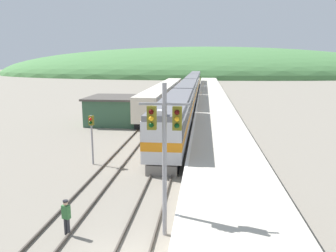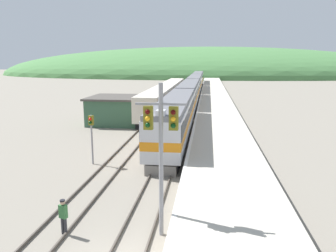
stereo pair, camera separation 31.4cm
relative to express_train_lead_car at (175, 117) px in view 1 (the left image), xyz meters
name	(u,v)px [view 1 (the left image)]	position (x,y,z in m)	size (l,w,h in m)	color
track_main	(193,92)	(0.00, 49.07, -2.24)	(1.52, 180.00, 0.16)	#4C443D
track_siding	(177,92)	(-3.91, 49.07, -2.24)	(1.52, 180.00, 0.16)	#4C443D
platform	(213,100)	(4.45, 29.07, -1.77)	(5.60, 140.00, 1.10)	#BCB5A5
distant_hills	(199,75)	(0.00, 146.41, -2.32)	(220.67, 99.30, 29.39)	#477A42
station_shed	(118,110)	(-7.99, 8.13, -0.59)	(7.36, 6.96, 3.41)	#385B42
express_train_lead_car	(175,117)	(0.00, 0.00, 0.00)	(2.87, 21.77, 4.60)	black
carriage_second	(187,94)	(0.00, 23.08, -0.01)	(2.86, 22.17, 4.24)	black
carriage_third	(192,84)	(0.00, 46.13, -0.01)	(2.86, 22.17, 4.24)	black
carriage_fourth	(195,79)	(0.00, 69.17, -0.01)	(2.86, 22.17, 4.24)	black
siding_train	(165,95)	(-3.91, 23.55, -0.35)	(2.90, 39.62, 3.80)	black
signal_mast_main	(164,139)	(1.16, -18.15, 2.24)	(2.20, 0.42, 6.98)	gray
signal_post_siding	(92,129)	(-5.59, -8.44, 0.44)	(0.36, 0.42, 3.84)	gray
track_worker	(66,215)	(-3.30, -18.66, -1.35)	(0.41, 0.32, 1.70)	#2D2D33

